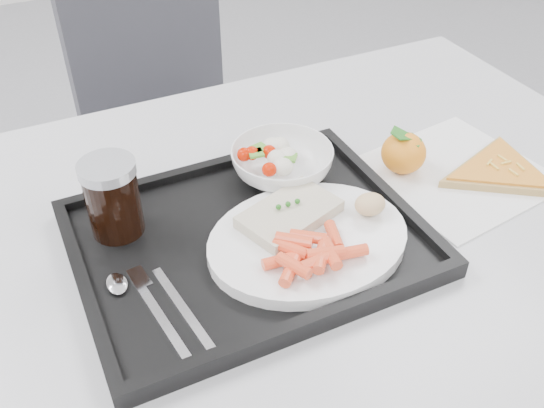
# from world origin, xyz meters

# --- Properties ---
(table) EXTENTS (1.20, 0.80, 0.75)m
(table) POSITION_xyz_m (0.00, 0.30, 0.68)
(table) COLOR #B6B6B8
(table) RESTS_ON ground
(chair) EXTENTS (0.50, 0.50, 0.93)m
(chair) POSITION_xyz_m (0.04, 1.02, 0.54)
(chair) COLOR #36363C
(chair) RESTS_ON ground
(tray) EXTENTS (0.45, 0.35, 0.03)m
(tray) POSITION_xyz_m (-0.07, 0.26, 0.76)
(tray) COLOR black
(tray) RESTS_ON table
(dinner_plate) EXTENTS (0.27, 0.27, 0.02)m
(dinner_plate) POSITION_xyz_m (-0.00, 0.21, 0.77)
(dinner_plate) COLOR white
(dinner_plate) RESTS_ON tray
(fish_fillet) EXTENTS (0.15, 0.12, 0.03)m
(fish_fillet) POSITION_xyz_m (-0.01, 0.25, 0.79)
(fish_fillet) COLOR beige
(fish_fillet) RESTS_ON dinner_plate
(bread_roll) EXTENTS (0.05, 0.05, 0.03)m
(bread_roll) POSITION_xyz_m (0.09, 0.21, 0.80)
(bread_roll) COLOR #E4BD87
(bread_roll) RESTS_ON dinner_plate
(salad_bowl) EXTENTS (0.15, 0.15, 0.05)m
(salad_bowl) POSITION_xyz_m (0.03, 0.36, 0.79)
(salad_bowl) COLOR white
(salad_bowl) RESTS_ON tray
(cola_glass) EXTENTS (0.07, 0.07, 0.11)m
(cola_glass) POSITION_xyz_m (-0.22, 0.35, 0.82)
(cola_glass) COLOR black
(cola_glass) RESTS_ON tray
(cutlery) EXTENTS (0.09, 0.17, 0.01)m
(cutlery) POSITION_xyz_m (-0.22, 0.20, 0.77)
(cutlery) COLOR silver
(cutlery) RESTS_ON tray
(napkin) EXTENTS (0.28, 0.27, 0.00)m
(napkin) POSITION_xyz_m (0.29, 0.27, 0.75)
(napkin) COLOR white
(napkin) RESTS_ON table
(tangerine) EXTENTS (0.09, 0.09, 0.07)m
(tangerine) POSITION_xyz_m (0.22, 0.31, 0.79)
(tangerine) COLOR orange
(tangerine) RESTS_ON napkin
(pizza_slice) EXTENTS (0.24, 0.24, 0.02)m
(pizza_slice) POSITION_xyz_m (0.35, 0.23, 0.76)
(pizza_slice) COLOR tan
(pizza_slice) RESTS_ON napkin
(carrot_pile) EXTENTS (0.13, 0.08, 0.03)m
(carrot_pile) POSITION_xyz_m (-0.02, 0.17, 0.80)
(carrot_pile) COLOR #F75029
(carrot_pile) RESTS_ON dinner_plate
(salad_contents) EXTENTS (0.09, 0.09, 0.03)m
(salad_contents) POSITION_xyz_m (0.03, 0.37, 0.80)
(salad_contents) COLOR red
(salad_contents) RESTS_ON salad_bowl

